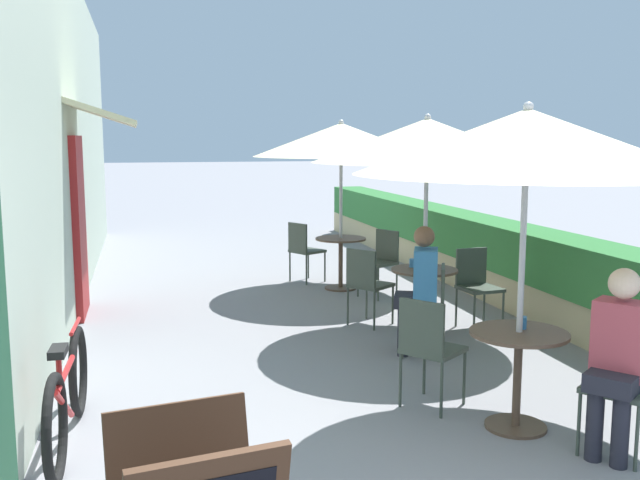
{
  "coord_description": "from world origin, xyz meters",
  "views": [
    {
      "loc": [
        -1.67,
        -2.71,
        2.07
      ],
      "look_at": [
        0.15,
        4.54,
        1.0
      ],
      "focal_mm": 40.0,
      "sensor_mm": 36.0,
      "label": 1
    }
  ],
  "objects_px": {
    "patio_umbrella_near": "(527,142)",
    "patio_umbrella_far": "(341,140)",
    "seated_patron_mid_left": "(419,284)",
    "cafe_chair_near_left": "(428,344)",
    "cafe_chair_mid_left": "(431,302)",
    "seated_patron_near_right": "(618,355)",
    "coffee_cup_near": "(522,323)",
    "cafe_chair_far_left": "(382,257)",
    "coffee_cup_mid": "(413,263)",
    "patio_table_far": "(341,254)",
    "patio_umbrella_mid": "(427,140)",
    "bicycle_leaning": "(68,395)",
    "cafe_chair_far_right": "(303,247)",
    "cafe_chair_mid_back": "(367,280)",
    "patio_table_near": "(518,362)",
    "cafe_chair_near_right": "(622,376)",
    "cafe_chair_mid_right": "(476,281)",
    "patio_table_mid": "(424,290)"
  },
  "relations": [
    {
      "from": "cafe_chair_near_left",
      "to": "seated_patron_near_right",
      "type": "height_order",
      "value": "seated_patron_near_right"
    },
    {
      "from": "patio_table_mid",
      "to": "patio_table_far",
      "type": "relative_size",
      "value": 1.0
    },
    {
      "from": "patio_umbrella_near",
      "to": "patio_umbrella_mid",
      "type": "xyz_separation_m",
      "value": [
        0.29,
        2.44,
        0.0
      ]
    },
    {
      "from": "coffee_cup_near",
      "to": "bicycle_leaning",
      "type": "distance_m",
      "value": 3.2
    },
    {
      "from": "cafe_chair_near_right",
      "to": "cafe_chair_far_right",
      "type": "height_order",
      "value": "same"
    },
    {
      "from": "cafe_chair_near_right",
      "to": "patio_umbrella_mid",
      "type": "distance_m",
      "value": 3.33
    },
    {
      "from": "cafe_chair_mid_back",
      "to": "patio_table_far",
      "type": "distance_m",
      "value": 1.98
    },
    {
      "from": "cafe_chair_mid_left",
      "to": "cafe_chair_far_left",
      "type": "xyz_separation_m",
      "value": [
        0.38,
        2.57,
        0.0
      ]
    },
    {
      "from": "coffee_cup_near",
      "to": "cafe_chair_mid_left",
      "type": "bearing_deg",
      "value": 89.07
    },
    {
      "from": "seated_patron_mid_left",
      "to": "coffee_cup_mid",
      "type": "distance_m",
      "value": 0.78
    },
    {
      "from": "patio_table_mid",
      "to": "cafe_chair_mid_back",
      "type": "distance_m",
      "value": 0.69
    },
    {
      "from": "patio_table_mid",
      "to": "cafe_chair_far_left",
      "type": "height_order",
      "value": "cafe_chair_far_left"
    },
    {
      "from": "patio_umbrella_near",
      "to": "seated_patron_mid_left",
      "type": "height_order",
      "value": "patio_umbrella_near"
    },
    {
      "from": "cafe_chair_mid_left",
      "to": "seated_patron_mid_left",
      "type": "xyz_separation_m",
      "value": [
        -0.1,
        0.04,
        0.17
      ]
    },
    {
      "from": "coffee_cup_near",
      "to": "patio_table_near",
      "type": "bearing_deg",
      "value": -129.79
    },
    {
      "from": "patio_umbrella_near",
      "to": "coffee_cup_near",
      "type": "xyz_separation_m",
      "value": [
        0.06,
        0.07,
        -1.29
      ]
    },
    {
      "from": "coffee_cup_mid",
      "to": "patio_umbrella_near",
      "type": "bearing_deg",
      "value": -94.5
    },
    {
      "from": "patio_umbrella_far",
      "to": "cafe_chair_far_left",
      "type": "height_order",
      "value": "patio_umbrella_far"
    },
    {
      "from": "cafe_chair_near_left",
      "to": "patio_umbrella_mid",
      "type": "distance_m",
      "value": 2.59
    },
    {
      "from": "patio_table_near",
      "to": "cafe_chair_far_left",
      "type": "bearing_deg",
      "value": 83.84
    },
    {
      "from": "coffee_cup_near",
      "to": "cafe_chair_mid_right",
      "type": "relative_size",
      "value": 0.1
    },
    {
      "from": "patio_table_near",
      "to": "bicycle_leaning",
      "type": "height_order",
      "value": "bicycle_leaning"
    },
    {
      "from": "coffee_cup_near",
      "to": "cafe_chair_far_left",
      "type": "relative_size",
      "value": 0.1
    },
    {
      "from": "coffee_cup_near",
      "to": "seated_patron_mid_left",
      "type": "relative_size",
      "value": 0.07
    },
    {
      "from": "seated_patron_near_right",
      "to": "coffee_cup_near",
      "type": "bearing_deg",
      "value": -9.79
    },
    {
      "from": "patio_umbrella_near",
      "to": "patio_table_far",
      "type": "distance_m",
      "value": 5.16
    },
    {
      "from": "seated_patron_near_right",
      "to": "seated_patron_mid_left",
      "type": "height_order",
      "value": "same"
    },
    {
      "from": "seated_patron_near_right",
      "to": "patio_table_mid",
      "type": "xyz_separation_m",
      "value": [
        -0.1,
        3.01,
        -0.2
      ]
    },
    {
      "from": "coffee_cup_near",
      "to": "bicycle_leaning",
      "type": "relative_size",
      "value": 0.05
    },
    {
      "from": "cafe_chair_mid_right",
      "to": "cafe_chair_far_right",
      "type": "height_order",
      "value": "same"
    },
    {
      "from": "patio_umbrella_near",
      "to": "patio_umbrella_far",
      "type": "bearing_deg",
      "value": 89.18
    },
    {
      "from": "cafe_chair_near_left",
      "to": "seated_patron_near_right",
      "type": "xyz_separation_m",
      "value": [
        0.86,
        -1.07,
        0.17
      ]
    },
    {
      "from": "patio_table_far",
      "to": "cafe_chair_far_left",
      "type": "xyz_separation_m",
      "value": [
        0.4,
        -0.57,
        0.03
      ]
    },
    {
      "from": "cafe_chair_near_left",
      "to": "cafe_chair_mid_left",
      "type": "distance_m",
      "value": 1.4
    },
    {
      "from": "patio_table_mid",
      "to": "cafe_chair_mid_right",
      "type": "relative_size",
      "value": 0.82
    },
    {
      "from": "patio_table_near",
      "to": "coffee_cup_mid",
      "type": "relative_size",
      "value": 7.92
    },
    {
      "from": "patio_umbrella_far",
      "to": "cafe_chair_near_right",
      "type": "bearing_deg",
      "value": -85.72
    },
    {
      "from": "seated_patron_mid_left",
      "to": "cafe_chair_far_right",
      "type": "relative_size",
      "value": 1.44
    },
    {
      "from": "seated_patron_mid_left",
      "to": "cafe_chair_mid_back",
      "type": "xyz_separation_m",
      "value": [
        -0.17,
        1.12,
        -0.17
      ]
    },
    {
      "from": "cafe_chair_mid_left",
      "to": "seated_patron_near_right",
      "type": "bearing_deg",
      "value": -149.33
    },
    {
      "from": "cafe_chair_far_right",
      "to": "cafe_chair_mid_left",
      "type": "bearing_deg",
      "value": -22.48
    },
    {
      "from": "patio_umbrella_near",
      "to": "bicycle_leaning",
      "type": "bearing_deg",
      "value": 171.18
    },
    {
      "from": "patio_umbrella_far",
      "to": "bicycle_leaning",
      "type": "distance_m",
      "value": 5.7
    },
    {
      "from": "cafe_chair_mid_back",
      "to": "coffee_cup_mid",
      "type": "bearing_deg",
      "value": 8.75
    },
    {
      "from": "cafe_chair_near_right",
      "to": "patio_table_far",
      "type": "relative_size",
      "value": 1.22
    },
    {
      "from": "patio_table_near",
      "to": "coffee_cup_mid",
      "type": "height_order",
      "value": "coffee_cup_mid"
    },
    {
      "from": "cafe_chair_far_left",
      "to": "bicycle_leaning",
      "type": "relative_size",
      "value": 0.49
    },
    {
      "from": "seated_patron_near_right",
      "to": "coffee_cup_near",
      "type": "xyz_separation_m",
      "value": [
        -0.33,
        0.64,
        0.07
      ]
    },
    {
      "from": "cafe_chair_far_left",
      "to": "bicycle_leaning",
      "type": "bearing_deg",
      "value": 108.5
    },
    {
      "from": "cafe_chair_near_left",
      "to": "seated_patron_near_right",
      "type": "relative_size",
      "value": 0.7
    }
  ]
}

